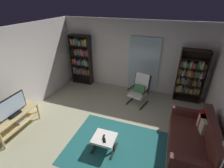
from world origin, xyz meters
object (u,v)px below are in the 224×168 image
Objects in this scene: bookshelf_near_tv at (81,58)px; wall_clock at (88,38)px; lounge_armchair at (140,88)px; tv_remote at (104,137)px; ottoman at (104,139)px; tv_stand at (17,120)px; television at (12,107)px; bookshelf_near_sofa at (190,77)px; leather_sofa at (194,141)px; cell_phone at (104,140)px.

bookshelf_near_tv is 6.86× the size of wall_clock.
tv_remote is at bearing -99.31° from lounge_armchair.
tv_stand is at bearing -175.41° from ottoman.
lounge_armchair reaches higher than tv_stand.
tv_stand is at bearing -94.46° from bookshelf_near_tv.
television reaches higher than tv_remote.
bookshelf_near_tv reaches higher than bookshelf_near_sofa.
lounge_armchair is at bearing -155.09° from bookshelf_near_sofa.
leather_sofa is at bearing 11.06° from television.
cell_phone is at bearing 2.71° from television.
bookshelf_near_tv reaches higher than leather_sofa.
tv_stand is at bearing -138.50° from lounge_armchair.
wall_clock is (0.53, 3.34, 1.07)m from television.
bookshelf_near_tv is (0.25, 3.20, 0.29)m from television.
wall_clock is at bearing 177.82° from bookshelf_near_sofa.
tv_remote is 0.50× the size of wall_clock.
bookshelf_near_sofa is 3.58m from ottoman.
television is at bearing -143.49° from bookshelf_near_sofa.
tv_remote is (-1.97, -0.65, 0.08)m from leather_sofa.
tv_stand is 1.27× the size of lounge_armchair.
tv_stand is 0.72× the size of leather_sofa.
leather_sofa is at bearing 6.48° from tv_remote.
bookshelf_near_sofa reaches higher than ottoman.
tv_stand is 9.02× the size of tv_remote.
wall_clock is (-1.89, 3.13, 1.47)m from tv_remote.
cell_phone is (-1.92, -0.74, 0.08)m from leather_sofa.
ottoman is 3.97m from wall_clock.
bookshelf_near_tv is 4.82m from leather_sofa.
bookshelf_near_sofa is 12.99× the size of cell_phone.
television is at bearing -138.31° from lounge_armchair.
bookshelf_near_tv is 3.78m from ottoman.
wall_clock is (0.28, 0.14, 0.78)m from bookshelf_near_tv.
bookshelf_near_sofa is at bearing 91.65° from leather_sofa.
bookshelf_near_tv reaches higher than ottoman.
wall_clock is (-1.90, 3.13, 1.54)m from ottoman.
television is 2.46m from tv_remote.
wall_clock is (-3.79, 0.14, 0.96)m from bookshelf_near_sofa.
tv_remote is (2.42, 0.21, -0.40)m from television.
bookshelf_near_sofa is at bearing 24.91° from lounge_armchair.
tv_stand is 3.69m from wall_clock.
ottoman is (2.43, 0.21, -0.47)m from television.
cell_phone is at bearing -121.04° from bookshelf_near_sofa.
lounge_armchair is 2.75m from wall_clock.
lounge_armchair is at bearing -20.64° from wall_clock.
tv_stand is at bearing 153.70° from cell_phone.
leather_sofa is (4.14, -2.34, -0.77)m from bookshelf_near_tv.
ottoman is at bearing -122.32° from bookshelf_near_sofa.
leather_sofa is at bearing -7.58° from cell_phone.
ottoman is at bearing -53.85° from bookshelf_near_tv.
bookshelf_near_tv is 3.76m from tv_remote.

